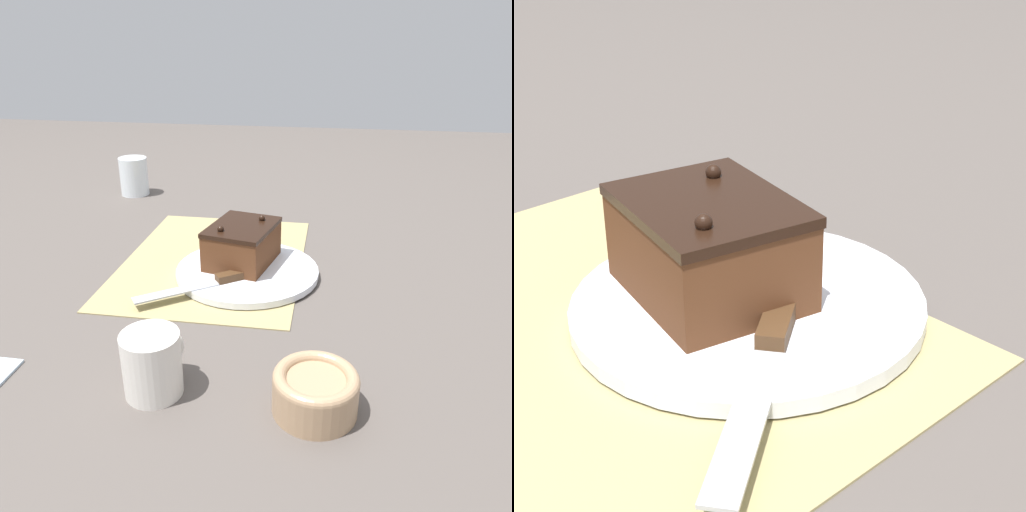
{
  "view_description": "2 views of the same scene",
  "coord_description": "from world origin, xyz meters",
  "views": [
    {
      "loc": [
        -0.86,
        -0.22,
        0.41
      ],
      "look_at": [
        -0.06,
        -0.09,
        0.04
      ],
      "focal_mm": 35.0,
      "sensor_mm": 36.0,
      "label": 1
    },
    {
      "loc": [
        -0.46,
        0.29,
        0.32
      ],
      "look_at": [
        -0.07,
        -0.09,
        0.05
      ],
      "focal_mm": 60.0,
      "sensor_mm": 36.0,
      "label": 2
    }
  ],
  "objects": [
    {
      "name": "cake_plate",
      "position": [
        -0.06,
        -0.08,
        0.01
      ],
      "size": [
        0.26,
        0.26,
        0.01
      ],
      "color": "white",
      "rests_on": "placemat_woven"
    },
    {
      "name": "chocolate_cake",
      "position": [
        -0.03,
        -0.06,
        0.05
      ],
      "size": [
        0.16,
        0.13,
        0.08
      ],
      "rotation": [
        0.0,
        0.0,
        -0.22
      ],
      "color": "#512D19",
      "rests_on": "cake_plate"
    },
    {
      "name": "placemat_woven",
      "position": [
        0.0,
        0.0,
        0.0
      ],
      "size": [
        0.46,
        0.34,
        0.0
      ],
      "primitive_type": "cube",
      "color": "tan",
      "rests_on": "ground_plane"
    },
    {
      "name": "ground_plane",
      "position": [
        0.0,
        0.0,
        0.0
      ],
      "size": [
        3.0,
        3.0,
        0.0
      ],
      "primitive_type": "plane",
      "color": "#544C47"
    },
    {
      "name": "serving_knife",
      "position": [
        -0.12,
        -0.03,
        0.02
      ],
      "size": [
        0.14,
        0.18,
        0.01
      ],
      "rotation": [
        0.0,
        0.0,
        0.63
      ],
      "color": "#472D19",
      "rests_on": "cake_plate"
    }
  ]
}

